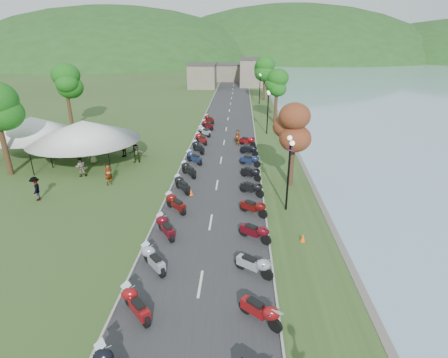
{
  "coord_description": "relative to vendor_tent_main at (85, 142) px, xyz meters",
  "views": [
    {
      "loc": [
        1.78,
        -3.49,
        11.04
      ],
      "look_at": [
        0.65,
        20.15,
        1.3
      ],
      "focal_mm": 28.0,
      "sensor_mm": 36.0,
      "label": 1
    }
  ],
  "objects": [
    {
      "name": "tree_lakeside",
      "position": [
        18.19,
        -4.34,
        1.71
      ],
      "size": [
        2.67,
        2.67,
        7.43
      ],
      "primitive_type": null,
      "color": "#1E6E18",
      "rests_on": "ground"
    },
    {
      "name": "pedestrian_c",
      "position": [
        -0.39,
        -8.05,
        -2.0
      ],
      "size": [
        0.83,
        1.25,
        1.79
      ],
      "primitive_type": "imported",
      "rotation": [
        0.0,
        0.0,
        5.04
      ],
      "color": "slate",
      "rests_on": "ground"
    },
    {
      "name": "pedestrian_b",
      "position": [
        0.83,
        -3.32,
        -2.0
      ],
      "size": [
        0.94,
        0.74,
        1.7
      ],
      "primitive_type": "imported",
      "rotation": [
        0.0,
        0.0,
        3.53
      ],
      "color": "slate",
      "rests_on": "ground"
    },
    {
      "name": "vendor_tent_side",
      "position": [
        -5.51,
        1.35,
        0.0
      ],
      "size": [
        5.72,
        5.72,
        4.0
      ],
      "primitive_type": null,
      "color": "silver",
      "rests_on": "ground"
    },
    {
      "name": "road",
      "position": [
        12.39,
        13.28,
        -1.99
      ],
      "size": [
        7.0,
        120.0,
        0.02
      ],
      "primitive_type": "cube",
      "color": "#303032",
      "rests_on": "ground"
    },
    {
      "name": "vendor_tent_main",
      "position": [
        0.0,
        0.0,
        0.0
      ],
      "size": [
        6.69,
        6.69,
        4.0
      ],
      "primitive_type": null,
      "color": "silver",
      "rests_on": "ground"
    },
    {
      "name": "hills_backdrop",
      "position": [
        12.39,
        173.28,
        -2.0
      ],
      "size": [
        360.0,
        120.0,
        76.0
      ],
      "primitive_type": null,
      "color": "#285621",
      "rests_on": "ground"
    },
    {
      "name": "pedestrian_a",
      "position": [
        3.82,
        -5.03,
        -2.0
      ],
      "size": [
        0.78,
        0.81,
        1.79
      ],
      "primitive_type": "imported",
      "rotation": [
        0.0,
        0.0,
        0.92
      ],
      "color": "slate",
      "rests_on": "ground"
    },
    {
      "name": "moto_row_left",
      "position": [
        9.95,
        -6.13,
        -1.45
      ],
      "size": [
        2.6,
        47.05,
        1.1
      ],
      "primitive_type": null,
      "color": "#331411",
      "rests_on": "ground"
    },
    {
      "name": "far_building",
      "position": [
        10.39,
        58.28,
        0.5
      ],
      "size": [
        18.0,
        16.0,
        5.0
      ],
      "primitive_type": "cube",
      "color": "slate",
      "rests_on": "ground"
    },
    {
      "name": "moto_row_right",
      "position": [
        15.04,
        -11.13,
        -1.45
      ],
      "size": [
        2.6,
        36.86,
        1.1
      ],
      "primitive_type": null,
      "color": "#331411",
      "rests_on": "ground"
    }
  ]
}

